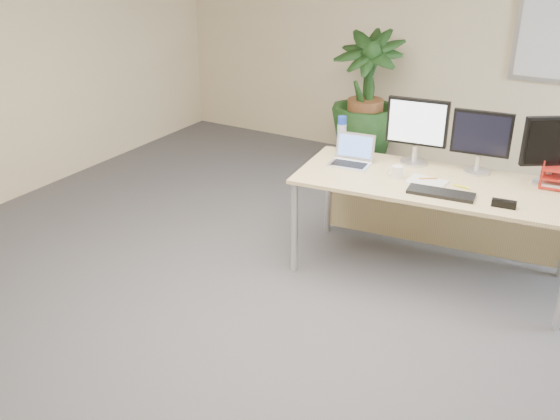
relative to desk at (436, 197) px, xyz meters
The scene contains 15 objects.
floor 1.83m from the desk, 109.82° to the right, with size 8.00×8.00×0.00m, color #414145.
back_wall 2.56m from the desk, 103.72° to the left, with size 7.00×0.04×2.70m, color beige.
desk is the anchor object (origin of this frame).
floor_plant 2.34m from the desk, 126.91° to the left, with size 0.84×0.84×1.50m, color #173613.
monitor_left 0.56m from the desk, 147.56° to the left, with size 0.48×0.22×0.53m.
monitor_right 0.55m from the desk, 43.52° to the left, with size 0.44×0.20×0.49m.
monitor_dark 0.91m from the desk, 17.11° to the left, with size 0.41×0.30×0.52m.
laptop 0.73m from the desk, behind, with size 0.34×0.31×0.23m.
keyboard 0.41m from the desk, 70.60° to the right, with size 0.47×0.16×0.03m, color black.
coffee_mug 0.40m from the desk, 143.71° to the right, with size 0.13×0.09×0.10m.
spiral_notebook 0.25m from the desk, 102.20° to the right, with size 0.28×0.21×0.01m, color silver.
orange_pen 0.23m from the desk, 108.69° to the right, with size 0.01×0.01×0.14m, color orange.
yellow_highlighter 0.31m from the desk, 32.18° to the right, with size 0.02×0.02×0.12m, color yellow.
water_bottle 0.95m from the desk, behind, with size 0.08×0.08×0.31m.
stapler 0.68m from the desk, 31.41° to the right, with size 0.16×0.04×0.05m, color black.
Camera 1 is at (1.77, -2.82, 2.56)m, focal length 40.00 mm.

